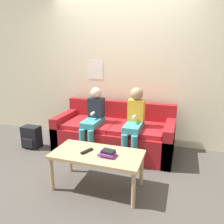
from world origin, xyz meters
name	(u,v)px	position (x,y,z in m)	size (l,w,h in m)	color
ground_plane	(104,164)	(0.00, 0.00, 0.00)	(10.00, 10.00, 0.00)	#4C4742
wall_back	(124,69)	(0.00, 1.03, 1.30)	(8.00, 0.07, 2.60)	beige
couch	(115,134)	(0.00, 0.52, 0.28)	(1.88, 0.82, 0.77)	maroon
coffee_table	(97,157)	(0.12, -0.53, 0.40)	(1.05, 0.52, 0.45)	tan
person_left	(93,117)	(-0.29, 0.33, 0.60)	(0.24, 0.56, 1.05)	teal
person_right	(134,120)	(0.36, 0.33, 0.62)	(0.24, 0.56, 1.08)	teal
tv_remote	(87,151)	(0.00, -0.54, 0.46)	(0.10, 0.17, 0.02)	black
book_stack	(108,153)	(0.27, -0.57, 0.48)	(0.22, 0.14, 0.07)	#7A3389
backpack	(31,137)	(-1.38, 0.18, 0.18)	(0.29, 0.22, 0.37)	black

